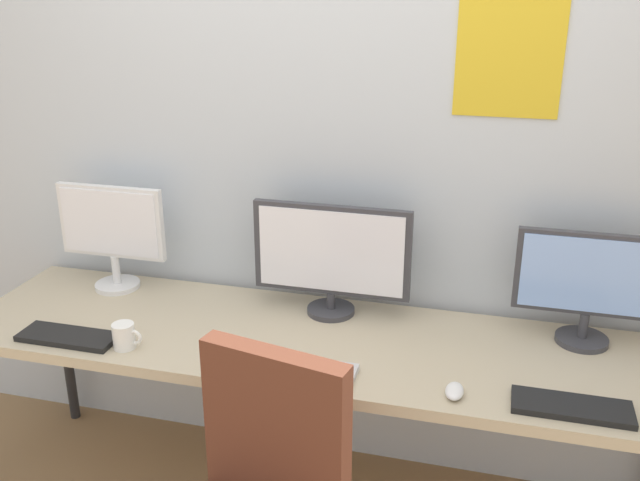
% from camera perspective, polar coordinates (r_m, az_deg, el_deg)
% --- Properties ---
extents(wall_back, '(5.00, 0.11, 2.60)m').
position_cam_1_polar(wall_back, '(2.68, 2.05, 6.91)').
color(wall_back, silver).
rests_on(wall_back, ground_plane).
extents(desk, '(2.60, 0.68, 0.74)m').
position_cam_1_polar(desk, '(2.53, -0.29, -8.83)').
color(desk, tan).
rests_on(desk, ground_plane).
extents(monitor_left, '(0.44, 0.18, 0.43)m').
position_cam_1_polar(monitor_left, '(2.92, -16.46, 0.75)').
color(monitor_left, silver).
rests_on(monitor_left, desk).
extents(monitor_center, '(0.59, 0.18, 0.42)m').
position_cam_1_polar(monitor_center, '(2.59, 0.92, -1.24)').
color(monitor_center, '#38383D').
rests_on(monitor_center, desk).
extents(monitor_right, '(0.50, 0.18, 0.40)m').
position_cam_1_polar(monitor_right, '(2.55, 20.97, -3.20)').
color(monitor_right, '#38383D').
rests_on(monitor_right, desk).
extents(keyboard_left, '(0.35, 0.13, 0.02)m').
position_cam_1_polar(keyboard_left, '(2.65, -19.68, -7.33)').
color(keyboard_left, black).
rests_on(keyboard_left, desk).
extents(keyboard_center, '(0.38, 0.13, 0.02)m').
position_cam_1_polar(keyboard_center, '(2.31, -1.81, -10.32)').
color(keyboard_center, silver).
rests_on(keyboard_center, desk).
extents(keyboard_right, '(0.35, 0.13, 0.02)m').
position_cam_1_polar(keyboard_right, '(2.25, 19.69, -12.56)').
color(keyboard_right, black).
rests_on(keyboard_right, desk).
extents(computer_mouse, '(0.06, 0.10, 0.03)m').
position_cam_1_polar(computer_mouse, '(2.22, 10.81, -11.87)').
color(computer_mouse, silver).
rests_on(computer_mouse, desk).
extents(coffee_mug, '(0.11, 0.08, 0.09)m').
position_cam_1_polar(coffee_mug, '(2.52, -15.52, -7.45)').
color(coffee_mug, white).
rests_on(coffee_mug, desk).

